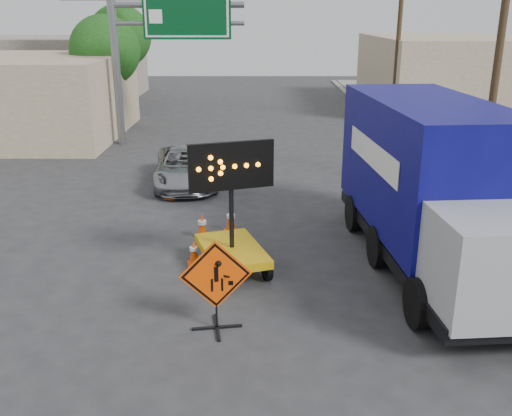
{
  "coord_description": "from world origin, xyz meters",
  "views": [
    {
      "loc": [
        0.11,
        -9.28,
        6.02
      ],
      "look_at": [
        0.07,
        3.18,
        1.76
      ],
      "focal_mm": 40.0,
      "sensor_mm": 36.0,
      "label": 1
    }
  ],
  "objects_px": {
    "construction_sign": "(216,283)",
    "pickup_truck": "(186,167)",
    "arrow_board": "(232,243)",
    "box_truck": "(432,196)"
  },
  "relations": [
    {
      "from": "arrow_board",
      "to": "pickup_truck",
      "type": "distance_m",
      "value": 7.76
    },
    {
      "from": "construction_sign",
      "to": "box_truck",
      "type": "distance_m",
      "value": 5.97
    },
    {
      "from": "construction_sign",
      "to": "arrow_board",
      "type": "height_order",
      "value": "arrow_board"
    },
    {
      "from": "arrow_board",
      "to": "box_truck",
      "type": "xyz_separation_m",
      "value": [
        4.85,
        0.3,
        1.12
      ]
    },
    {
      "from": "pickup_truck",
      "to": "box_truck",
      "type": "distance_m",
      "value": 10.01
    },
    {
      "from": "construction_sign",
      "to": "pickup_truck",
      "type": "bearing_deg",
      "value": 91.57
    },
    {
      "from": "pickup_truck",
      "to": "arrow_board",
      "type": "bearing_deg",
      "value": -81.11
    },
    {
      "from": "construction_sign",
      "to": "pickup_truck",
      "type": "height_order",
      "value": "construction_sign"
    },
    {
      "from": "arrow_board",
      "to": "box_truck",
      "type": "bearing_deg",
      "value": -15.06
    },
    {
      "from": "arrow_board",
      "to": "pickup_truck",
      "type": "xyz_separation_m",
      "value": [
        -2.01,
        7.5,
        -0.05
      ]
    }
  ]
}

